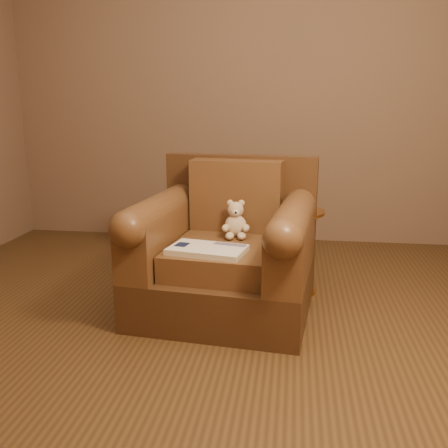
# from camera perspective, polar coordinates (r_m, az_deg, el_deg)

# --- Properties ---
(floor) EXTENTS (4.00, 4.00, 0.00)m
(floor) POSITION_cam_1_polar(r_m,az_deg,el_deg) (2.89, -4.43, -11.88)
(floor) COLOR #51371B
(floor) RESTS_ON ground
(room) EXTENTS (4.02, 4.02, 2.71)m
(room) POSITION_cam_1_polar(r_m,az_deg,el_deg) (2.64, -5.18, 23.90)
(room) COLOR #7B5F4B
(room) RESTS_ON ground
(armchair) EXTENTS (1.10, 1.06, 0.91)m
(armchair) POSITION_cam_1_polar(r_m,az_deg,el_deg) (3.05, 0.34, -3.30)
(armchair) COLOR #462B17
(armchair) RESTS_ON floor
(teddy_bear) EXTENTS (0.17, 0.19, 0.23)m
(teddy_bear) POSITION_cam_1_polar(r_m,az_deg,el_deg) (3.08, 1.34, 0.14)
(teddy_bear) COLOR beige
(teddy_bear) RESTS_ON armchair
(guidebook) EXTENTS (0.46, 0.33, 0.03)m
(guidebook) POSITION_cam_1_polar(r_m,az_deg,el_deg) (2.77, -1.94, -2.96)
(guidebook) COLOR beige
(guidebook) RESTS_ON armchair
(side_table) EXTENTS (0.40, 0.40, 0.56)m
(side_table) POSITION_cam_1_polar(r_m,az_deg,el_deg) (3.34, 7.85, -2.79)
(side_table) COLOR #C68336
(side_table) RESTS_ON floor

